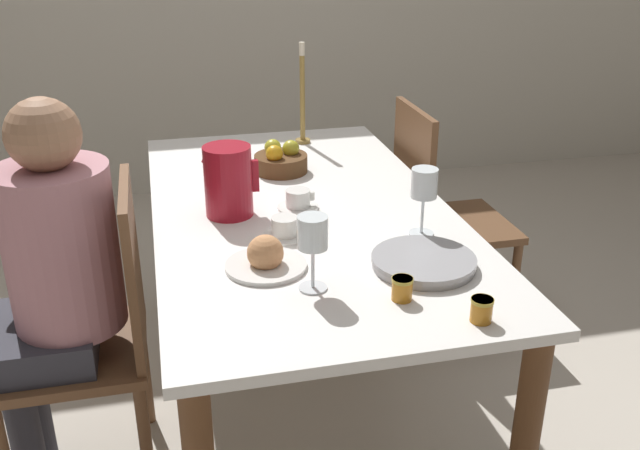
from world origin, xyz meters
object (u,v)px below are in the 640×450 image
object	(u,v)px
red_pitcher	(228,181)
fruit_bowl	(280,160)
jam_jar_amber	(402,288)
jam_jar_red	(482,309)
teacup_near_person	(285,229)
bread_plate	(266,258)
chair_person_side	(96,332)
serving_tray	(424,262)
person_seated	(52,272)
candlestick_tall	(302,103)
teacup_across	(298,200)
wine_glass_water	(424,186)
wine_glass_juice	(313,237)
chair_opposite	(439,214)

from	to	relation	value
red_pitcher	fruit_bowl	size ratio (longest dim) A/B	1.15
jam_jar_amber	jam_jar_red	distance (m)	0.20
red_pitcher	jam_jar_amber	world-z (taller)	red_pitcher
teacup_near_person	bread_plate	distance (m)	0.20
chair_person_side	jam_jar_red	size ratio (longest dim) A/B	15.91
teacup_near_person	serving_tray	xyz separation A→B (m)	(0.32, -0.27, -0.01)
person_seated	candlestick_tall	distance (m)	1.25
serving_tray	fruit_bowl	xyz separation A→B (m)	(-0.23, 0.82, 0.03)
chair_person_side	person_seated	size ratio (longest dim) A/B	0.78
fruit_bowl	red_pitcher	bearing A→B (deg)	-122.25
teacup_across	candlestick_tall	world-z (taller)	candlestick_tall
red_pitcher	bread_plate	bearing A→B (deg)	-82.64
red_pitcher	teacup_near_person	distance (m)	0.25
chair_person_side	teacup_near_person	world-z (taller)	chair_person_side
jam_jar_red	candlestick_tall	xyz separation A→B (m)	(-0.11, 1.43, 0.13)
fruit_bowl	bread_plate	bearing A→B (deg)	-103.42
candlestick_tall	serving_tray	bearing A→B (deg)	-86.12
serving_tray	jam_jar_amber	distance (m)	0.19
red_pitcher	fruit_bowl	xyz separation A→B (m)	(0.22, 0.35, -0.07)
chair_person_side	fruit_bowl	distance (m)	0.89
teacup_across	jam_jar_red	xyz separation A→B (m)	(0.27, -0.76, 0.01)
wine_glass_water	person_seated	bearing A→B (deg)	175.57
teacup_across	bread_plate	size ratio (longest dim) A/B	0.61
teacup_near_person	jam_jar_red	bearing A→B (deg)	-57.85
person_seated	serving_tray	distance (m)	1.00
teacup_near_person	fruit_bowl	world-z (taller)	fruit_bowl
fruit_bowl	jam_jar_red	bearing A→B (deg)	-76.80
serving_tray	teacup_near_person	bearing A→B (deg)	139.60
jam_jar_amber	serving_tray	bearing A→B (deg)	52.81
chair_person_side	jam_jar_amber	bearing A→B (deg)	-119.58
wine_glass_water	candlestick_tall	xyz separation A→B (m)	(-0.15, 0.95, 0.01)
wine_glass_juice	jam_jar_red	world-z (taller)	wine_glass_juice
jam_jar_amber	wine_glass_water	bearing A→B (deg)	62.31
teacup_across	wine_glass_water	bearing A→B (deg)	-42.00
person_seated	teacup_near_person	size ratio (longest dim) A/B	8.98
wine_glass_juice	teacup_across	distance (m)	0.54
person_seated	wine_glass_juice	size ratio (longest dim) A/B	6.03
teacup_across	candlestick_tall	bearing A→B (deg)	76.60
fruit_bowl	chair_person_side	bearing A→B (deg)	-139.91
chair_opposite	teacup_near_person	world-z (taller)	chair_opposite
red_pitcher	candlestick_tall	size ratio (longest dim) A/B	0.55
serving_tray	bread_plate	world-z (taller)	bread_plate
chair_opposite	fruit_bowl	bearing A→B (deg)	-85.82
teacup_across	fruit_bowl	xyz separation A→B (m)	(0.01, 0.35, 0.02)
red_pitcher	wine_glass_juice	world-z (taller)	red_pitcher
bread_plate	person_seated	bearing A→B (deg)	161.60
jam_jar_amber	red_pitcher	bearing A→B (deg)	118.85
teacup_across	jam_jar_amber	world-z (taller)	teacup_across
person_seated	candlestick_tall	size ratio (longest dim) A/B	2.94
wine_glass_water	jam_jar_red	bearing A→B (deg)	-94.64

